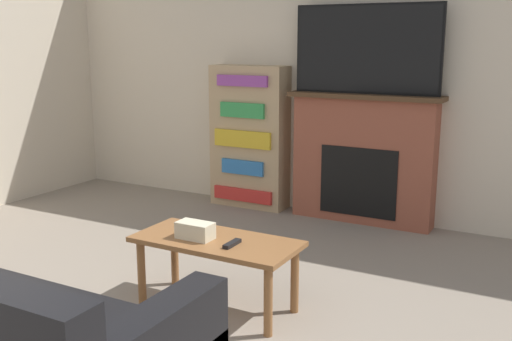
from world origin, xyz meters
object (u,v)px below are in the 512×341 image
object	(u,v)px
fireplace	(363,158)
tv	(366,49)
bookshelf	(249,137)
coffee_table	(216,249)

from	to	relation	value
fireplace	tv	bearing A→B (deg)	-90.00
fireplace	bookshelf	bearing A→B (deg)	-178.85
tv	coffee_table	bearing A→B (deg)	-94.91
coffee_table	tv	bearing A→B (deg)	85.09
fireplace	coffee_table	xyz separation A→B (m)	(-0.18, -2.13, -0.20)
coffee_table	bookshelf	distance (m)	2.33
fireplace	coffee_table	size ratio (longest dim) A/B	1.36
fireplace	coffee_table	bearing A→B (deg)	-94.86
fireplace	tv	distance (m)	0.94
coffee_table	bookshelf	world-z (taller)	bookshelf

